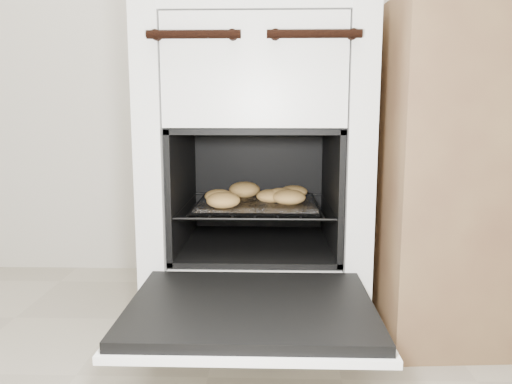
# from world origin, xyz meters

# --- Properties ---
(stove) EXTENTS (0.63, 0.70, 0.97)m
(stove) POSITION_xyz_m (0.11, 1.15, 0.47)
(stove) COLOR white
(stove) RESTS_ON ground
(oven_door) EXTENTS (0.57, 0.44, 0.04)m
(oven_door) POSITION_xyz_m (0.11, 0.61, 0.21)
(oven_door) COLOR black
(oven_door) RESTS_ON stove
(oven_rack) EXTENTS (0.46, 0.44, 0.01)m
(oven_rack) POSITION_xyz_m (0.11, 1.08, 0.37)
(oven_rack) COLOR black
(oven_rack) RESTS_ON stove
(foil_sheet) EXTENTS (0.36, 0.32, 0.01)m
(foil_sheet) POSITION_xyz_m (0.11, 1.06, 0.37)
(foil_sheet) COLOR white
(foil_sheet) RESTS_ON oven_rack
(baked_rolls) EXTENTS (0.36, 0.32, 0.05)m
(baked_rolls) POSITION_xyz_m (0.12, 1.07, 0.40)
(baked_rolls) COLOR #B78A49
(baked_rolls) RESTS_ON foil_sheet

